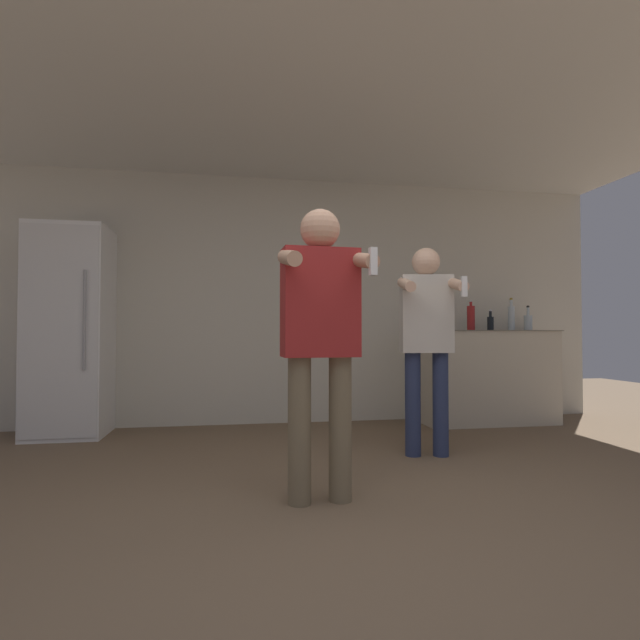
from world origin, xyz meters
TOP-DOWN VIEW (x-y plane):
  - ground_plane at (0.00, 0.00)m, footprint 14.00×14.00m
  - wall_back at (0.00, 3.06)m, footprint 7.00×0.06m
  - ceiling_slab at (0.00, 1.52)m, footprint 7.00×3.55m
  - refrigerator at (-1.96, 2.72)m, footprint 0.66×0.66m
  - counter at (2.10, 2.72)m, footprint 1.40×0.66m
  - bottle_red_label at (2.44, 2.75)m, footprint 0.07×0.07m
  - bottle_dark_rum at (2.19, 2.75)m, footprint 0.07×0.07m
  - bottle_amber_bourbon at (2.63, 2.75)m, footprint 0.09×0.09m
  - bottle_tall_gin at (1.97, 2.75)m, footprint 0.08×0.08m
  - person_woman_foreground at (-0.02, 0.58)m, footprint 0.49×0.45m
  - person_man_side at (0.95, 1.45)m, footprint 0.51×0.59m

SIDE VIEW (x-z plane):
  - ground_plane at x=0.00m, z-range 0.00..0.00m
  - counter at x=2.10m, z-range 0.00..0.96m
  - refrigerator at x=-1.96m, z-range 0.00..1.90m
  - person_man_side at x=0.95m, z-range 0.16..1.74m
  - person_woman_foreground at x=-0.02m, z-range 0.15..1.77m
  - bottle_dark_rum at x=2.19m, z-range 0.93..1.16m
  - bottle_amber_bourbon at x=2.63m, z-range 0.92..1.19m
  - bottle_tall_gin at x=1.97m, z-range 0.93..1.26m
  - bottle_red_label at x=2.44m, z-range 0.93..1.28m
  - wall_back at x=0.00m, z-range 0.00..2.55m
  - ceiling_slab at x=0.00m, z-range 2.55..2.60m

